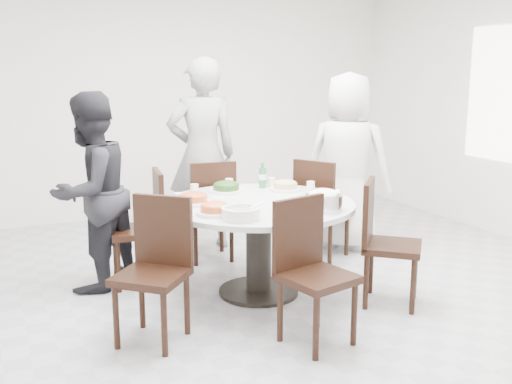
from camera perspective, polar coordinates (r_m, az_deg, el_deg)
name	(u,v)px	position (r m, az deg, el deg)	size (l,w,h in m)	color
floor	(271,294)	(4.86, 1.39, -9.66)	(6.00, 6.00, 0.01)	#B3B3B8
wall_back	(163,99)	(7.35, -8.84, 8.74)	(6.00, 0.01, 2.80)	white
dining_table	(259,248)	(4.76, 0.25, -5.37)	(1.50, 1.50, 0.75)	silver
chair_ne	(323,208)	(5.67, 6.42, -1.55)	(0.42, 0.42, 0.95)	black
chair_n	(209,210)	(5.60, -4.53, -1.68)	(0.42, 0.42, 0.95)	black
chair_nw	(136,228)	(5.04, -11.33, -3.42)	(0.42, 0.42, 0.95)	black
chair_sw	(151,273)	(3.97, -9.97, -7.59)	(0.42, 0.42, 0.95)	black
chair_s	(318,274)	(3.90, 5.90, -7.80)	(0.42, 0.42, 0.95)	black
chair_se	(393,244)	(4.64, 12.88, -4.82)	(0.42, 0.42, 0.95)	black
diner_right	(347,162)	(5.92, 8.70, 2.84)	(0.85, 0.55, 1.74)	white
diner_middle	(202,155)	(5.89, -5.16, 3.56)	(0.68, 0.45, 1.88)	black
diner_left	(91,192)	(4.96, -15.45, -0.04)	(0.78, 0.60, 1.60)	black
dish_greens	(226,188)	(5.01, -2.85, 0.37)	(0.28, 0.28, 0.07)	white
dish_pale	(285,187)	(5.08, 2.80, 0.51)	(0.26, 0.26, 0.07)	white
dish_orange	(193,199)	(4.61, -5.98, -0.69)	(0.28, 0.28, 0.07)	white
dish_redbrown	(323,196)	(4.73, 6.37, -0.40)	(0.28, 0.28, 0.07)	white
dish_tofu	(215,210)	(4.27, -3.95, -1.71)	(0.26, 0.26, 0.07)	white
rice_bowl	(324,202)	(4.41, 6.47, -0.99)	(0.27, 0.27, 0.12)	silver
soup_bowl	(241,213)	(4.13, -1.45, -2.05)	(0.27, 0.27, 0.08)	white
beverage_bottle	(263,175)	(5.19, 0.63, 1.63)	(0.06, 0.06, 0.22)	#2A6B3B
tea_cups	(231,183)	(5.22, -2.44, 0.89)	(0.07, 0.07, 0.08)	white
chopsticks	(229,185)	(5.30, -2.59, 0.66)	(0.24, 0.04, 0.01)	tan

